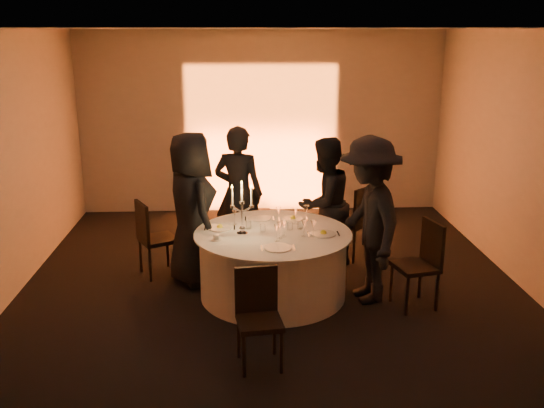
{
  "coord_description": "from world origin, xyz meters",
  "views": [
    {
      "loc": [
        -0.36,
        -6.51,
        2.99
      ],
      "look_at": [
        0.0,
        0.2,
        1.05
      ],
      "focal_mm": 40.0,
      "sensor_mm": 36.0,
      "label": 1
    }
  ],
  "objects_px": {
    "chair_front": "(258,311)",
    "candelabra": "(242,216)",
    "guest_back_right": "(324,204)",
    "coffee_cup": "(216,238)",
    "banquet_table": "(273,264)",
    "guest_right": "(369,220)",
    "chair_left": "(152,234)",
    "chair_back_left": "(244,216)",
    "guest_left": "(191,209)",
    "guest_back_left": "(238,194)",
    "chair_back_right": "(357,218)",
    "chair_right": "(422,259)"
  },
  "relations": [
    {
      "from": "guest_left",
      "to": "guest_back_left",
      "type": "relative_size",
      "value": 1.02
    },
    {
      "from": "chair_back_right",
      "to": "chair_right",
      "type": "distance_m",
      "value": 1.57
    },
    {
      "from": "coffee_cup",
      "to": "guest_right",
      "type": "bearing_deg",
      "value": 2.35
    },
    {
      "from": "chair_right",
      "to": "chair_front",
      "type": "relative_size",
      "value": 1.08
    },
    {
      "from": "chair_left",
      "to": "chair_front",
      "type": "distance_m",
      "value": 2.48
    },
    {
      "from": "guest_back_right",
      "to": "guest_left",
      "type": "bearing_deg",
      "value": -26.15
    },
    {
      "from": "banquet_table",
      "to": "guest_right",
      "type": "height_order",
      "value": "guest_right"
    },
    {
      "from": "chair_left",
      "to": "chair_right",
      "type": "bearing_deg",
      "value": -135.36
    },
    {
      "from": "chair_left",
      "to": "chair_front",
      "type": "relative_size",
      "value": 1.06
    },
    {
      "from": "chair_back_right",
      "to": "chair_front",
      "type": "height_order",
      "value": "chair_back_right"
    },
    {
      "from": "banquet_table",
      "to": "chair_back_left",
      "type": "relative_size",
      "value": 1.89
    },
    {
      "from": "chair_back_left",
      "to": "guest_right",
      "type": "bearing_deg",
      "value": 142.79
    },
    {
      "from": "banquet_table",
      "to": "guest_back_right",
      "type": "bearing_deg",
      "value": 50.69
    },
    {
      "from": "guest_back_left",
      "to": "guest_right",
      "type": "bearing_deg",
      "value": 154.73
    },
    {
      "from": "chair_right",
      "to": "guest_back_right",
      "type": "bearing_deg",
      "value": -156.31
    },
    {
      "from": "guest_back_left",
      "to": "guest_right",
      "type": "distance_m",
      "value": 1.99
    },
    {
      "from": "guest_left",
      "to": "chair_back_left",
      "type": "bearing_deg",
      "value": -60.13
    },
    {
      "from": "chair_back_left",
      "to": "chair_back_right",
      "type": "relative_size",
      "value": 0.94
    },
    {
      "from": "chair_front",
      "to": "coffee_cup",
      "type": "height_order",
      "value": "chair_front"
    },
    {
      "from": "chair_left",
      "to": "guest_right",
      "type": "bearing_deg",
      "value": -134.98
    },
    {
      "from": "chair_back_right",
      "to": "guest_right",
      "type": "bearing_deg",
      "value": 41.18
    },
    {
      "from": "chair_left",
      "to": "chair_back_right",
      "type": "distance_m",
      "value": 2.7
    },
    {
      "from": "banquet_table",
      "to": "guest_back_right",
      "type": "height_order",
      "value": "guest_back_right"
    },
    {
      "from": "banquet_table",
      "to": "chair_back_left",
      "type": "distance_m",
      "value": 1.45
    },
    {
      "from": "banquet_table",
      "to": "chair_back_left",
      "type": "height_order",
      "value": "chair_back_left"
    },
    {
      "from": "chair_back_left",
      "to": "coffee_cup",
      "type": "xyz_separation_m",
      "value": [
        -0.32,
        -1.64,
        0.26
      ]
    },
    {
      "from": "chair_back_left",
      "to": "guest_back_right",
      "type": "distance_m",
      "value": 1.2
    },
    {
      "from": "guest_left",
      "to": "banquet_table",
      "type": "bearing_deg",
      "value": -142.22
    },
    {
      "from": "guest_back_left",
      "to": "coffee_cup",
      "type": "relative_size",
      "value": 16.45
    },
    {
      "from": "chair_left",
      "to": "guest_back_right",
      "type": "distance_m",
      "value": 2.2
    },
    {
      "from": "chair_left",
      "to": "guest_back_right",
      "type": "xyz_separation_m",
      "value": [
        2.17,
        0.18,
        0.31
      ]
    },
    {
      "from": "chair_left",
      "to": "candelabra",
      "type": "xyz_separation_m",
      "value": [
        1.13,
        -0.72,
        0.45
      ]
    },
    {
      "from": "guest_back_left",
      "to": "candelabra",
      "type": "relative_size",
      "value": 2.86
    },
    {
      "from": "guest_back_right",
      "to": "guest_right",
      "type": "distance_m",
      "value": 1.08
    },
    {
      "from": "guest_back_left",
      "to": "coffee_cup",
      "type": "height_order",
      "value": "guest_back_left"
    },
    {
      "from": "chair_front",
      "to": "guest_right",
      "type": "distance_m",
      "value": 1.88
    },
    {
      "from": "guest_right",
      "to": "coffee_cup",
      "type": "distance_m",
      "value": 1.7
    },
    {
      "from": "coffee_cup",
      "to": "guest_back_right",
      "type": "bearing_deg",
      "value": 38.99
    },
    {
      "from": "chair_back_left",
      "to": "guest_left",
      "type": "height_order",
      "value": "guest_left"
    },
    {
      "from": "guest_left",
      "to": "guest_back_left",
      "type": "xyz_separation_m",
      "value": [
        0.56,
        0.74,
        -0.02
      ]
    },
    {
      "from": "guest_back_right",
      "to": "coffee_cup",
      "type": "height_order",
      "value": "guest_back_right"
    },
    {
      "from": "banquet_table",
      "to": "guest_left",
      "type": "bearing_deg",
      "value": 153.89
    },
    {
      "from": "chair_front",
      "to": "candelabra",
      "type": "distance_m",
      "value": 1.5
    },
    {
      "from": "chair_right",
      "to": "coffee_cup",
      "type": "distance_m",
      "value": 2.28
    },
    {
      "from": "guest_left",
      "to": "coffee_cup",
      "type": "relative_size",
      "value": 16.84
    },
    {
      "from": "chair_left",
      "to": "chair_back_right",
      "type": "relative_size",
      "value": 0.96
    },
    {
      "from": "chair_back_left",
      "to": "coffee_cup",
      "type": "bearing_deg",
      "value": 90.43
    },
    {
      "from": "guest_right",
      "to": "guest_left",
      "type": "bearing_deg",
      "value": -115.43
    },
    {
      "from": "chair_right",
      "to": "guest_right",
      "type": "height_order",
      "value": "guest_right"
    },
    {
      "from": "candelabra",
      "to": "chair_right",
      "type": "bearing_deg",
      "value": -9.02
    }
  ]
}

